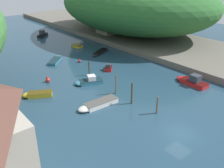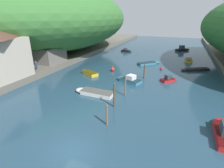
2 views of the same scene
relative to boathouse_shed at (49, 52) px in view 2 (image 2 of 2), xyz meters
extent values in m
plane|color=#234256|center=(20.22, 8.51, -3.51)|extent=(130.00, 130.00, 0.00)
cube|color=#666056|center=(-7.38, 8.51, -2.92)|extent=(22.00, 120.00, 1.18)
ellipsoid|color=#387033|center=(-8.48, 13.60, 6.82)|extent=(39.76, 55.67, 18.30)
cube|color=slate|center=(0.00, 0.00, -0.65)|extent=(5.09, 6.44, 3.34)
pyramid|color=#38704C|center=(0.00, 0.00, 1.60)|extent=(5.49, 6.96, 1.17)
cube|color=silver|center=(17.08, -10.08, -3.19)|extent=(5.04, 1.95, 0.64)
ellipsoid|color=silver|center=(14.59, -9.98, -3.19)|extent=(2.55, 1.76, 0.64)
cube|color=#504E4A|center=(17.08, -10.08, -2.86)|extent=(5.14, 1.99, 0.03)
cube|color=black|center=(31.85, 9.50, -3.29)|extent=(5.11, 3.61, 0.45)
ellipsoid|color=black|center=(29.64, 8.36, -3.29)|extent=(2.86, 2.40, 0.45)
cube|color=black|center=(31.85, 9.50, -3.05)|extent=(5.21, 3.68, 0.03)
cube|color=black|center=(10.89, 23.90, -3.25)|extent=(2.84, 1.79, 0.51)
ellipsoid|color=black|center=(12.25, 23.78, -3.25)|extent=(1.48, 1.60, 0.51)
cube|color=black|center=(10.89, 23.90, -2.98)|extent=(2.90, 1.83, 0.03)
cube|color=#333842|center=(10.81, 23.90, -2.66)|extent=(1.04, 1.17, 0.68)
cube|color=gold|center=(30.15, 16.98, -3.24)|extent=(1.97, 2.85, 0.54)
ellipsoid|color=gold|center=(29.98, 18.30, -3.24)|extent=(1.73, 1.52, 0.54)
cube|color=#4C3E0E|center=(30.15, 16.98, -2.96)|extent=(2.01, 2.91, 0.03)
cube|color=#9E937F|center=(30.16, 16.89, -2.60)|extent=(1.27, 1.07, 0.75)
cube|color=teal|center=(20.60, 10.56, -3.28)|extent=(4.56, 4.54, 0.45)
ellipsoid|color=teal|center=(22.28, 12.22, -3.28)|extent=(2.82, 2.82, 0.45)
cube|color=#132A33|center=(20.60, 10.56, -3.04)|extent=(4.65, 4.63, 0.03)
cube|color=red|center=(26.48, -0.05, -3.27)|extent=(2.68, 2.69, 0.48)
ellipsoid|color=red|center=(27.38, 0.86, -3.27)|extent=(1.74, 1.74, 0.48)
cube|color=#450A0A|center=(26.48, -0.05, -3.02)|extent=(2.74, 2.74, 0.03)
cube|color=#333842|center=(26.43, -0.10, -2.65)|extent=(1.25, 1.25, 0.77)
cube|color=black|center=(28.19, 32.44, -3.17)|extent=(4.19, 4.09, 0.68)
ellipsoid|color=black|center=(29.72, 33.89, -3.17)|extent=(2.60, 2.58, 0.68)
cube|color=black|center=(28.19, 32.44, -2.81)|extent=(4.27, 4.17, 0.03)
cube|color=#333842|center=(28.09, 32.35, -2.23)|extent=(1.86, 1.85, 1.20)
cube|color=gold|center=(11.51, -1.95, -3.17)|extent=(3.88, 3.13, 0.67)
ellipsoid|color=gold|center=(9.97, -1.08, -3.17)|extent=(2.29, 2.19, 0.67)
cube|color=#4C3E0E|center=(11.51, -1.95, -2.82)|extent=(3.95, 3.19, 0.03)
cube|color=teal|center=(20.27, -3.02, -3.21)|extent=(4.19, 3.17, 0.59)
ellipsoid|color=teal|center=(18.53, -2.34, -3.21)|extent=(2.41, 2.40, 0.59)
cube|color=#132A33|center=(20.27, -3.02, -2.90)|extent=(4.27, 3.23, 0.03)
cube|color=silver|center=(20.38, -3.06, -2.51)|extent=(1.71, 1.74, 0.82)
ellipsoid|color=red|center=(33.27, -12.35, -3.17)|extent=(1.93, 2.26, 0.68)
cylinder|color=brown|center=(21.50, -16.65, -2.32)|extent=(0.25, 0.25, 2.37)
sphere|color=brown|center=(21.50, -16.65, -1.09)|extent=(0.22, 0.22, 0.22)
cylinder|color=#4C3D2D|center=(20.76, -12.53, -1.92)|extent=(0.26, 0.26, 3.18)
sphere|color=#4C3D2D|center=(20.76, -12.53, -0.28)|extent=(0.23, 0.23, 0.23)
cylinder|color=brown|center=(21.05, -8.69, -1.96)|extent=(0.21, 0.21, 3.11)
sphere|color=brown|center=(21.05, -8.69, -0.36)|extent=(0.19, 0.19, 0.19)
cylinder|color=#4C3D2D|center=(22.06, 0.04, -2.21)|extent=(0.24, 0.24, 2.60)
sphere|color=#4C3D2D|center=(22.06, 0.04, -0.86)|extent=(0.22, 0.22, 0.22)
sphere|color=red|center=(14.81, 2.12, -3.12)|extent=(0.78, 0.78, 0.78)
cone|color=red|center=(14.81, 2.12, -2.54)|extent=(0.39, 0.39, 0.39)
sphere|color=red|center=(24.44, 7.04, -3.22)|extent=(0.57, 0.57, 0.57)
cone|color=red|center=(24.44, 7.04, -2.80)|extent=(0.29, 0.29, 0.29)
cylinder|color=#282D3D|center=(2.75, -13.42, -1.90)|extent=(0.13, 0.13, 0.85)
cylinder|color=#282D3D|center=(2.82, -13.25, -1.90)|extent=(0.13, 0.13, 0.85)
cube|color=#B2231E|center=(2.78, -13.33, -1.17)|extent=(0.34, 0.43, 0.62)
sphere|color=beige|center=(2.78, -13.33, -0.75)|extent=(0.22, 0.22, 0.22)
cylinder|color=#282D3D|center=(1.71, -6.08, -1.90)|extent=(0.13, 0.13, 0.85)
cylinder|color=#282D3D|center=(1.68, -5.90, -1.90)|extent=(0.13, 0.13, 0.85)
cube|color=navy|center=(1.69, -5.99, -1.17)|extent=(0.28, 0.41, 0.62)
sphere|color=tan|center=(1.69, -5.99, -0.75)|extent=(0.22, 0.22, 0.22)
camera|label=1|loc=(-1.60, -35.15, 14.26)|focal=40.00mm
camera|label=2|loc=(28.00, -31.56, 7.72)|focal=28.00mm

